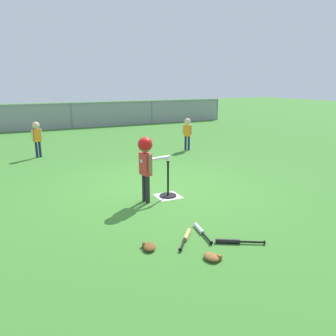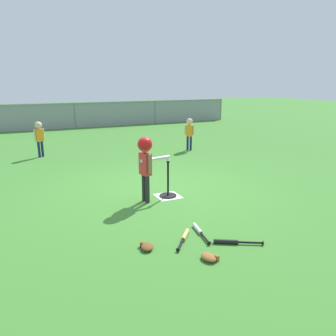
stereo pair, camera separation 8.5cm
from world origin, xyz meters
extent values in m
plane|color=#3D7A2D|center=(0.00, 0.00, 0.00)|extent=(60.00, 60.00, 0.00)
cube|color=white|center=(-0.06, -0.45, 0.00)|extent=(0.44, 0.44, 0.01)
cylinder|color=black|center=(-0.06, -0.45, 0.01)|extent=(0.32, 0.32, 0.03)
cylinder|color=black|center=(-0.06, -0.45, 0.35)|extent=(0.04, 0.04, 0.65)
cylinder|color=black|center=(-0.06, -0.45, 0.66)|extent=(0.06, 0.06, 0.02)
sphere|color=white|center=(-0.06, -0.45, 0.71)|extent=(0.07, 0.07, 0.07)
cylinder|color=#262626|center=(-0.55, -0.49, 0.25)|extent=(0.08, 0.08, 0.50)
cylinder|color=#262626|center=(-0.53, -0.60, 0.25)|extent=(0.08, 0.08, 0.50)
cube|color=red|center=(-0.54, -0.54, 0.70)|extent=(0.17, 0.25, 0.39)
cylinder|color=#8C6647|center=(-0.57, -0.40, 0.73)|extent=(0.06, 0.06, 0.34)
cylinder|color=#8C6647|center=(-0.52, -0.68, 0.73)|extent=(0.06, 0.06, 0.34)
sphere|color=#8C6647|center=(-0.54, -0.54, 1.02)|extent=(0.22, 0.22, 0.22)
sphere|color=red|center=(-0.54, -0.54, 1.05)|extent=(0.26, 0.26, 0.26)
cylinder|color=silver|center=(-0.34, -0.50, 0.76)|extent=(0.60, 0.17, 0.06)
cylinder|color=#191E4C|center=(-1.90, 4.13, 0.22)|extent=(0.07, 0.07, 0.45)
cylinder|color=#191E4C|center=(-1.99, 4.09, 0.22)|extent=(0.07, 0.07, 0.45)
cube|color=orange|center=(-1.94, 4.11, 0.62)|extent=(0.23, 0.19, 0.35)
cylinder|color=beige|center=(-1.83, 4.16, 0.65)|extent=(0.05, 0.05, 0.30)
cylinder|color=beige|center=(-2.06, 4.06, 0.65)|extent=(0.05, 0.05, 0.30)
sphere|color=beige|center=(-1.94, 4.11, 0.91)|extent=(0.20, 0.20, 0.20)
cylinder|color=#191E4C|center=(2.38, 3.10, 0.22)|extent=(0.07, 0.07, 0.44)
cylinder|color=#191E4C|center=(2.30, 3.16, 0.22)|extent=(0.07, 0.07, 0.44)
cube|color=orange|center=(2.34, 3.13, 0.62)|extent=(0.23, 0.21, 0.35)
cylinder|color=beige|center=(2.44, 3.06, 0.64)|extent=(0.05, 0.05, 0.30)
cylinder|color=beige|center=(2.24, 3.20, 0.64)|extent=(0.05, 0.05, 0.30)
sphere|color=beige|center=(2.34, 3.13, 0.90)|extent=(0.20, 0.20, 0.20)
cylinder|color=silver|center=(-0.30, -1.96, 0.03)|extent=(0.11, 0.31, 0.06)
cylinder|color=black|center=(-0.35, -2.26, 0.03)|extent=(0.08, 0.30, 0.03)
cylinder|color=black|center=(-0.38, -2.41, 0.03)|extent=(0.05, 0.02, 0.05)
cylinder|color=#DBB266|center=(-0.54, -2.06, 0.03)|extent=(0.23, 0.26, 0.06)
cylinder|color=black|center=(-0.73, -2.28, 0.03)|extent=(0.21, 0.24, 0.03)
cylinder|color=black|center=(-0.83, -2.39, 0.03)|extent=(0.05, 0.04, 0.05)
cylinder|color=black|center=(-0.15, -2.46, 0.03)|extent=(0.31, 0.21, 0.06)
cylinder|color=black|center=(0.13, -2.62, 0.03)|extent=(0.30, 0.18, 0.03)
cylinder|color=black|center=(0.27, -2.70, 0.03)|extent=(0.04, 0.05, 0.05)
ellipsoid|color=brown|center=(-0.58, -2.72, 0.04)|extent=(0.20, 0.24, 0.07)
cube|color=brown|center=(-0.49, -2.77, 0.04)|extent=(0.05, 0.06, 0.06)
ellipsoid|color=brown|center=(-1.15, -2.16, 0.04)|extent=(0.23, 0.26, 0.07)
cube|color=brown|center=(-1.20, -2.07, 0.04)|extent=(0.06, 0.06, 0.06)
cylinder|color=slate|center=(0.00, 9.83, 0.57)|extent=(0.06, 0.06, 1.15)
cylinder|color=slate|center=(4.00, 9.83, 0.57)|extent=(0.06, 0.06, 1.15)
cylinder|color=slate|center=(8.00, 9.83, 0.57)|extent=(0.06, 0.06, 1.15)
cube|color=gray|center=(0.00, 9.83, 1.09)|extent=(16.00, 0.03, 0.03)
cube|color=gray|center=(0.00, 9.83, 0.57)|extent=(16.00, 0.01, 1.15)
camera|label=1|loc=(-2.60, -5.69, 2.09)|focal=35.01mm
camera|label=2|loc=(-2.52, -5.72, 2.09)|focal=35.01mm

